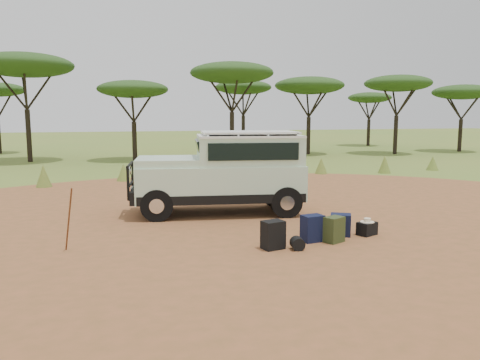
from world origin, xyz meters
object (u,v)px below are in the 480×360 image
object	(u,v)px
walking_staff	(69,220)
backpack_black	(273,235)
safari_vehicle	(225,174)
duffel_navy	(341,225)
hard_case	(367,229)
backpack_navy	(312,228)
backpack_olive	(334,230)

from	to	relation	value
walking_staff	backpack_black	distance (m)	4.13
safari_vehicle	walking_staff	xyz separation A→B (m)	(-3.94, -2.81, -0.44)
safari_vehicle	walking_staff	distance (m)	4.86
safari_vehicle	duffel_navy	bearing A→B (deg)	-50.44
walking_staff	duffel_navy	size ratio (longest dim) A/B	2.69
walking_staff	hard_case	world-z (taller)	walking_staff
backpack_navy	hard_case	distance (m)	1.46
safari_vehicle	duffel_navy	world-z (taller)	safari_vehicle
backpack_black	backpack_olive	xyz separation A→B (m)	(1.45, 0.12, -0.01)
hard_case	backpack_black	bearing A→B (deg)	167.85
backpack_black	duffel_navy	bearing A→B (deg)	3.86
backpack_navy	duffel_navy	world-z (taller)	backpack_navy
backpack_black	duffel_navy	size ratio (longest dim) A/B	1.17
backpack_navy	hard_case	bearing A→B (deg)	-2.71
duffel_navy	hard_case	world-z (taller)	duffel_navy
walking_staff	duffel_navy	world-z (taller)	walking_staff
backpack_navy	backpack_black	bearing A→B (deg)	-172.68
walking_staff	backpack_black	size ratio (longest dim) A/B	2.29
backpack_navy	hard_case	size ratio (longest dim) A/B	1.37
backpack_black	backpack_olive	bearing A→B (deg)	-8.89
backpack_navy	duffel_navy	xyz separation A→B (m)	(0.83, 0.28, -0.04)
backpack_navy	hard_case	world-z (taller)	backpack_navy
walking_staff	backpack_navy	size ratio (longest dim) A/B	2.31
backpack_black	backpack_olive	distance (m)	1.45
safari_vehicle	duffel_navy	xyz separation A→B (m)	(1.91, -3.16, -0.85)
backpack_black	backpack_navy	size ratio (longest dim) A/B	1.01
walking_staff	duffel_navy	xyz separation A→B (m)	(5.86, -0.36, -0.41)
walking_staff	hard_case	distance (m)	6.50
safari_vehicle	duffel_navy	size ratio (longest dim) A/B	9.73
backpack_navy	backpack_olive	bearing A→B (deg)	-32.39
safari_vehicle	hard_case	world-z (taller)	safari_vehicle
walking_staff	backpack_olive	world-z (taller)	walking_staff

